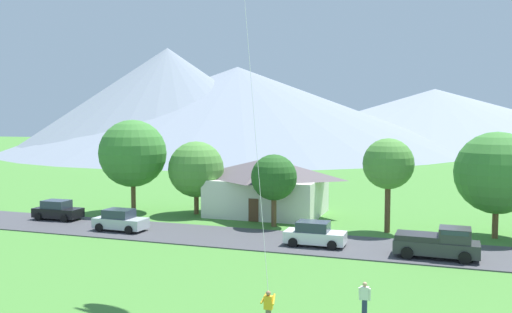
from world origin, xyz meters
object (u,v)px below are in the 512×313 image
Objects in this scene: tree_right_of_center at (133,153)px; tree_far_right at (388,164)px; house_left_center at (267,185)px; parked_car_silver_west_end at (120,221)px; tree_near_right at (497,173)px; watcher_person at (365,300)px; parked_car_black_mid_west at (58,210)px; tree_near_left at (274,178)px; tree_left_of_center at (196,169)px; pickup_truck_charcoal_east_side at (439,243)px; parked_car_white_mid_east at (315,234)px.

tree_right_of_center is 1.19× the size of tree_far_right.
parked_car_silver_west_end is at bearing -127.59° from house_left_center.
tree_near_right is (31.46, -0.84, -0.72)m from tree_right_of_center.
tree_right_of_center is at bearing 140.13° from watcher_person.
watcher_person is (24.50, -20.46, -4.73)m from tree_right_of_center.
tree_right_of_center reaches higher than parked_car_silver_west_end.
tree_right_of_center is at bearing 53.97° from parked_car_black_mid_west.
parked_car_silver_west_end is (3.70, -7.91, -4.74)m from tree_right_of_center.
tree_right_of_center is at bearing 171.91° from tree_near_left.
house_left_center is 19.71m from tree_near_right.
tree_near_right reaches higher than tree_left_of_center.
watcher_person is (12.21, -23.72, -1.84)m from house_left_center.
tree_near_right is (16.87, 1.23, 0.84)m from tree_near_left.
parked_car_silver_west_end reaches higher than watcher_person.
tree_near_right is at bearing 63.05° from pickup_truck_charcoal_east_side.
watcher_person is at bearing -109.52° from tree_near_right.
parked_car_black_mid_west is 32.22m from watcher_person.
tree_near_right reaches higher than parked_car_white_mid_east.
tree_right_of_center is at bearing -169.95° from tree_left_of_center.
pickup_truck_charcoal_east_side reaches higher than parked_car_white_mid_east.
parked_car_black_mid_west is 31.79m from pickup_truck_charcoal_east_side.
tree_near_left is 9.08m from tree_left_of_center.
tree_near_left is 0.68× the size of tree_right_of_center.
watcher_person is at bearing -87.47° from tree_far_right.
tree_near_left is 12.76m from parked_car_silver_west_end.
tree_left_of_center is at bearing 10.05° from tree_right_of_center.
tree_near_right reaches higher than tree_near_left.
tree_left_of_center is 23.74m from pickup_truck_charcoal_east_side.
pickup_truck_charcoal_east_side is at bearing -4.89° from parked_car_white_mid_east.
parked_car_silver_west_end is 24.30m from watcher_person.
house_left_center is at bearing 52.41° from parked_car_silver_west_end.
house_left_center is 2.05× the size of pickup_truck_charcoal_east_side.
watcher_person is at bearing -62.78° from house_left_center.
tree_far_right is 1.74× the size of parked_car_silver_west_end.
tree_right_of_center reaches higher than parked_car_white_mid_east.
parked_car_silver_west_end is 2.53× the size of watcher_person.
parked_car_white_mid_east is at bearing -123.63° from tree_far_right.
tree_left_of_center reaches higher than parked_car_white_mid_east.
watcher_person is at bearing -49.43° from tree_left_of_center.
tree_near_right is 4.75× the size of watcher_person.
tree_right_of_center reaches higher than watcher_person.
tree_left_of_center reaches higher than parked_car_silver_west_end.
parked_car_silver_west_end is at bearing -104.76° from tree_left_of_center.
tree_near_right is at bearing -12.09° from house_left_center.
pickup_truck_charcoal_east_side is at bearing -116.95° from tree_near_right.
tree_right_of_center is 21.41m from parked_car_white_mid_east.
house_left_center is 1.23× the size of tree_right_of_center.
parked_car_silver_west_end and parked_car_white_mid_east have the same top height.
tree_far_right is 1.41× the size of pickup_truck_charcoal_east_side.
tree_left_of_center is 1.61× the size of parked_car_white_mid_east.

